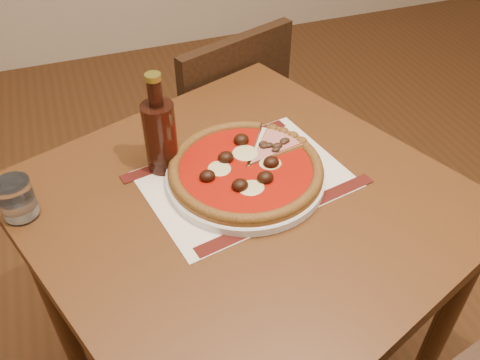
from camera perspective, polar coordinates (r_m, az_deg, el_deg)
name	(u,v)px	position (r m, az deg, el deg)	size (l,w,h in m)	color
table	(243,232)	(1.10, 0.36, -5.82)	(1.03, 1.03, 0.75)	#5B3615
chair_far	(218,128)	(1.69, -2.44, 5.82)	(0.50, 0.50, 0.83)	black
placemat	(246,179)	(1.07, 0.64, 0.09)	(0.41, 0.29, 0.00)	beige
plate	(246,176)	(1.06, 0.64, 0.49)	(0.33, 0.33, 0.02)	white
pizza	(246,168)	(1.05, 0.64, 1.31)	(0.32, 0.32, 0.04)	#A36D27
ham_slice	(271,143)	(1.12, 3.54, 4.20)	(0.15, 0.12, 0.02)	#A36D27
water_glass	(17,199)	(1.05, -23.78, -1.97)	(0.07, 0.07, 0.08)	white
bottle	(160,134)	(1.06, -8.95, 5.14)	(0.07, 0.07, 0.23)	#37160D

